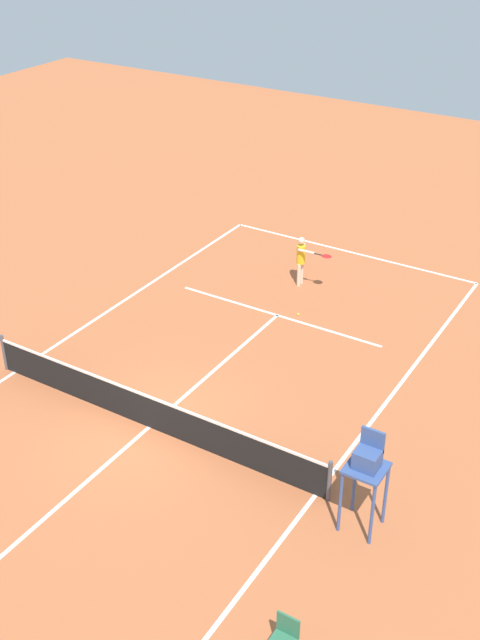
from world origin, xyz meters
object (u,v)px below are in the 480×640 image
at_px(player_serving, 302,257).
at_px(tennis_ball, 298,314).
at_px(courtside_chair_near, 284,638).
at_px(umpire_chair, 367,467).

xyz_separation_m(player_serving, tennis_ball, (-0.85, 1.81, -0.97)).
distance_m(player_serving, tennis_ball, 2.22).
relative_size(tennis_ball, courtside_chair_near, 0.07).
relative_size(umpire_chair, courtside_chair_near, 2.54).
xyz_separation_m(umpire_chair, courtside_chair_near, (-0.16, 3.65, -1.07)).
height_order(umpire_chair, courtside_chair_near, umpire_chair).
bearing_deg(courtside_chair_near, player_serving, -63.49).
bearing_deg(tennis_ball, courtside_chair_near, 116.71).
bearing_deg(player_serving, courtside_chair_near, 24.23).
relative_size(player_serving, courtside_chair_near, 1.77).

